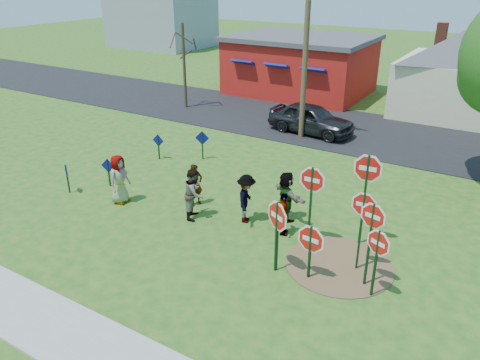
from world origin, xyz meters
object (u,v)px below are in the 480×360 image
object	(u,v)px
stop_sign_b	(367,177)
stop_sign_d	(363,212)
person_a	(119,179)
stop_sign_a	(277,222)
stop_sign_c	(372,226)
person_b	(196,185)
suv	(311,119)
utility_pole	(306,49)

from	to	relation	value
stop_sign_b	stop_sign_d	world-z (taller)	stop_sign_b
person_a	stop_sign_a	bearing A→B (deg)	-101.23
stop_sign_c	person_b	world-z (taller)	stop_sign_c
stop_sign_a	stop_sign_c	xyz separation A→B (m)	(2.43, 0.67, 0.26)
suv	stop_sign_d	bearing A→B (deg)	-144.85
stop_sign_a	stop_sign_c	bearing A→B (deg)	43.17
stop_sign_b	suv	world-z (taller)	stop_sign_b
utility_pole	person_b	bearing A→B (deg)	-91.11
stop_sign_d	person_b	bearing A→B (deg)	169.00
person_b	utility_pole	size ratio (longest dim) A/B	0.19
stop_sign_d	utility_pole	world-z (taller)	utility_pole
stop_sign_b	person_b	world-z (taller)	stop_sign_b
stop_sign_b	stop_sign_c	distance (m)	2.24
person_a	utility_pole	bearing A→B (deg)	-18.58
stop_sign_c	person_a	size ratio (longest dim) A/B	1.42
suv	utility_pole	size ratio (longest dim) A/B	0.54
stop_sign_d	utility_pole	bearing A→B (deg)	119.58
person_a	suv	distance (m)	11.52
stop_sign_a	stop_sign_d	bearing A→B (deg)	60.70
stop_sign_d	utility_pole	distance (m)	12.02
person_a	person_b	bearing A→B (deg)	-66.39
stop_sign_c	stop_sign_b	bearing A→B (deg)	125.30
person_b	suv	xyz separation A→B (m)	(0.33, 9.85, 0.03)
stop_sign_b	person_b	distance (m)	6.29
stop_sign_c	utility_pole	world-z (taller)	utility_pole
stop_sign_d	utility_pole	xyz separation A→B (m)	(-6.29, 9.91, 2.60)
stop_sign_d	suv	world-z (taller)	stop_sign_d
stop_sign_d	stop_sign_b	bearing A→B (deg)	102.28
person_a	person_b	xyz separation A→B (m)	(2.53, 1.32, -0.15)
utility_pole	suv	bearing A→B (deg)	79.66
stop_sign_b	suv	size ratio (longest dim) A/B	0.69
stop_sign_d	person_b	xyz separation A→B (m)	(-6.46, 0.93, -1.10)
stop_sign_a	suv	xyz separation A→B (m)	(-4.14, 12.07, -0.79)
stop_sign_a	person_a	bearing A→B (deg)	-159.64
stop_sign_d	stop_sign_a	bearing A→B (deg)	-149.85
stop_sign_c	person_a	distance (m)	9.48
stop_sign_d	person_b	world-z (taller)	stop_sign_d
stop_sign_c	suv	size ratio (longest dim) A/B	0.58
suv	stop_sign_b	bearing A→B (deg)	-142.93
person_b	utility_pole	xyz separation A→B (m)	(0.17, 8.98, 3.70)
stop_sign_b	stop_sign_c	size ratio (longest dim) A/B	1.20
stop_sign_d	stop_sign_c	bearing A→B (deg)	-57.77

